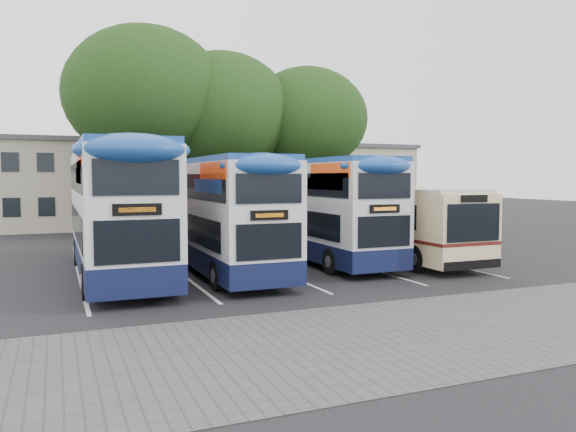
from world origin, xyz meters
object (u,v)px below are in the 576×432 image
(lamp_post, at_px, (324,155))
(bus_dd_mid, at_px, (221,210))
(tree_mid, at_px, (221,113))
(tree_left, at_px, (145,95))
(bus_dd_left, at_px, (116,205))
(bus_single, at_px, (391,218))
(tree_right, at_px, (307,119))
(bus_dd_right, at_px, (319,205))

(lamp_post, height_order, bus_dd_mid, lamp_post)
(tree_mid, bearing_deg, lamp_post, 19.62)
(tree_left, height_order, bus_dd_left, tree_left)
(tree_mid, xyz_separation_m, bus_single, (4.40, -11.61, -5.60))
(lamp_post, relative_size, bus_dd_mid, 0.88)
(tree_right, xyz_separation_m, bus_dd_mid, (-8.85, -11.69, -4.82))
(bus_dd_left, bearing_deg, bus_dd_mid, -7.39)
(bus_dd_mid, bearing_deg, tree_left, 94.45)
(lamp_post, relative_size, tree_right, 0.87)
(bus_dd_left, distance_m, bus_single, 11.65)
(tree_mid, height_order, bus_single, tree_mid)
(bus_dd_right, distance_m, bus_single, 3.34)
(tree_right, xyz_separation_m, bus_dd_right, (-4.20, -10.48, -4.79))
(tree_left, distance_m, bus_dd_right, 13.50)
(tree_left, xyz_separation_m, bus_single, (8.81, -11.46, -6.40))
(tree_right, height_order, bus_single, tree_right)
(bus_dd_left, bearing_deg, bus_dd_right, 4.92)
(bus_single, bearing_deg, tree_right, 84.95)
(lamp_post, bearing_deg, bus_dd_right, -116.94)
(tree_mid, distance_m, bus_single, 13.62)
(lamp_post, distance_m, tree_left, 13.40)
(bus_dd_right, bearing_deg, bus_single, -10.83)
(tree_mid, bearing_deg, tree_right, -5.37)
(lamp_post, distance_m, tree_right, 4.95)
(tree_right, relative_size, bus_single, 1.00)
(lamp_post, height_order, tree_right, tree_right)
(bus_dd_left, height_order, bus_single, bus_dd_left)
(bus_dd_mid, height_order, bus_single, bus_dd_mid)
(tree_mid, height_order, bus_dd_left, tree_mid)
(lamp_post, xyz_separation_m, tree_mid, (-8.26, -2.94, 2.28))
(bus_single, bearing_deg, tree_mid, 110.76)
(lamp_post, distance_m, bus_dd_mid, 19.35)
(tree_left, height_order, tree_right, tree_left)
(tree_left, xyz_separation_m, bus_dd_left, (-2.81, -11.57, -5.57))
(bus_dd_left, height_order, bus_dd_mid, bus_dd_left)
(bus_dd_right, bearing_deg, tree_left, 117.26)
(tree_right, relative_size, bus_dd_mid, 1.01)
(tree_right, bearing_deg, tree_mid, 174.63)
(lamp_post, relative_size, tree_left, 0.76)
(bus_dd_mid, bearing_deg, bus_single, 4.31)
(tree_right, height_order, bus_dd_right, tree_right)
(tree_right, bearing_deg, lamp_post, 50.19)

